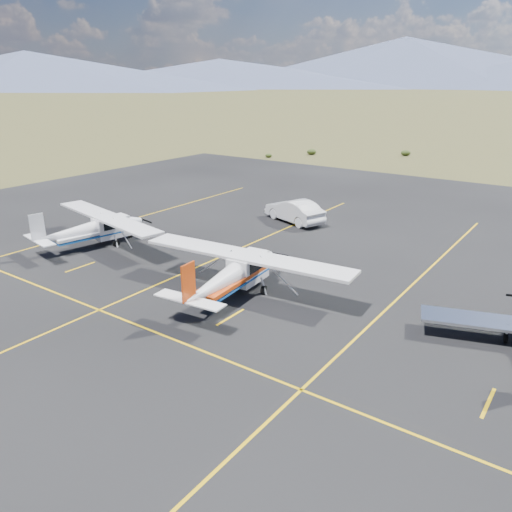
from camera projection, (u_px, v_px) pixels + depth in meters
ground at (415, 338)px, 20.94m from camera, size 1600.00×1600.00×0.00m
apron at (276, 298)px, 24.76m from camera, size 72.00×72.00×0.02m
aircraft_cessna at (234, 273)px, 24.37m from camera, size 6.99×11.61×2.93m
aircraft_plain at (92, 228)px, 31.83m from camera, size 6.88×11.04×2.79m
sedan at (294, 211)px, 37.47m from camera, size 3.45×5.49×1.71m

